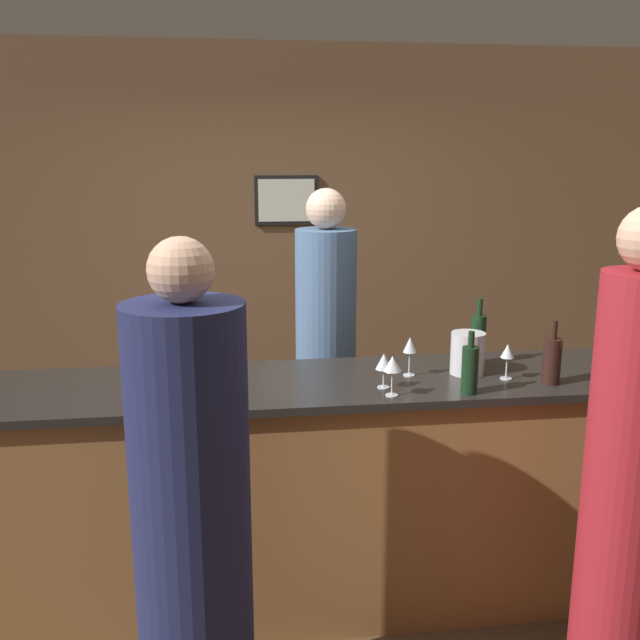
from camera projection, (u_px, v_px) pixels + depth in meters
ground_plane at (305, 599)px, 3.39m from camera, size 14.00×14.00×0.00m
back_wall at (272, 250)px, 5.05m from camera, size 8.00×0.08×2.80m
bar_counter at (305, 494)px, 3.26m from camera, size 3.46×0.68×1.09m
bartender at (326, 370)px, 3.98m from camera, size 0.33×0.33×1.89m
guest_0 at (627, 483)px, 2.58m from camera, size 0.31×0.31×1.91m
guest_1 at (192, 527)px, 2.41m from camera, size 0.40×0.40×1.82m
wine_bottle_0 at (552, 360)px, 3.08m from camera, size 0.08×0.08×0.28m
wine_bottle_1 at (478, 338)px, 3.37m from camera, size 0.07×0.07×0.32m
wine_bottle_2 at (470, 369)px, 2.96m from camera, size 0.07×0.07×0.27m
ice_bucket at (468, 353)px, 3.22m from camera, size 0.15×0.15×0.19m
wine_glass_0 at (384, 362)px, 3.02m from camera, size 0.07×0.07×0.15m
wine_glass_1 at (507, 353)px, 3.14m from camera, size 0.06×0.06×0.16m
wine_glass_2 at (392, 365)px, 2.92m from camera, size 0.08×0.08×0.17m
wine_glass_3 at (410, 347)px, 3.18m from camera, size 0.06×0.06×0.18m
wine_glass_4 at (638, 360)px, 3.03m from camera, size 0.08×0.08×0.15m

